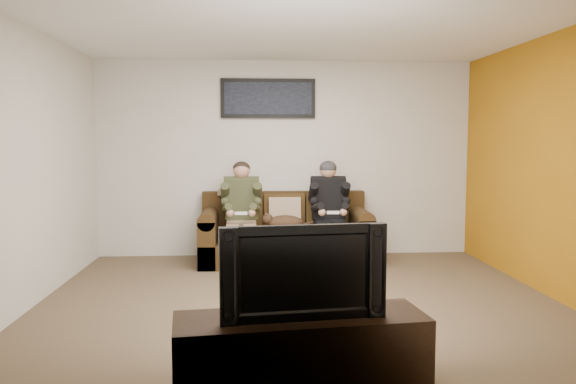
{
  "coord_description": "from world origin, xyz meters",
  "views": [
    {
      "loc": [
        -0.45,
        -5.28,
        1.55
      ],
      "look_at": [
        -0.04,
        1.2,
        0.95
      ],
      "focal_mm": 35.0,
      "sensor_mm": 36.0,
      "label": 1
    }
  ],
  "objects": [
    {
      "name": "tv_stand",
      "position": [
        -0.16,
        -1.95,
        0.24
      ],
      "size": [
        1.59,
        0.68,
        0.48
      ],
      "primitive_type": "cube",
      "rotation": [
        0.0,
        0.0,
        0.12
      ],
      "color": "black",
      "rests_on": "ground"
    },
    {
      "name": "throw_pillow",
      "position": [
        -0.04,
        1.87,
        0.62
      ],
      "size": [
        0.41,
        0.19,
        0.4
      ],
      "primitive_type": "cube",
      "rotation": [
        -0.21,
        0.0,
        0.0
      ],
      "color": "#A18469",
      "rests_on": "sofa"
    },
    {
      "name": "cat",
      "position": [
        -0.07,
        1.65,
        0.53
      ],
      "size": [
        0.66,
        0.26,
        0.24
      ],
      "color": "#4D321E",
      "rests_on": "sofa"
    },
    {
      "name": "accent_wall_right",
      "position": [
        2.49,
        0.0,
        1.3
      ],
      "size": [
        0.0,
        4.5,
        4.5
      ],
      "primitive_type": "plane",
      "rotation": [
        1.57,
        0.0,
        -1.57
      ],
      "color": "#A96A10",
      "rests_on": "ground"
    },
    {
      "name": "sofa",
      "position": [
        -0.04,
        1.83,
        0.33
      ],
      "size": [
        2.14,
        0.92,
        0.87
      ],
      "color": "#352310",
      "rests_on": "ground"
    },
    {
      "name": "wall_right",
      "position": [
        2.5,
        0.0,
        1.3
      ],
      "size": [
        0.0,
        4.5,
        4.5
      ],
      "primitive_type": "plane",
      "rotation": [
        1.57,
        0.0,
        -1.57
      ],
      "color": "beige",
      "rests_on": "ground"
    },
    {
      "name": "person_right",
      "position": [
        0.51,
        1.65,
        0.72
      ],
      "size": [
        0.51,
        0.86,
        1.29
      ],
      "color": "black",
      "rests_on": "sofa"
    },
    {
      "name": "framed_poster",
      "position": [
        -0.24,
        2.22,
        2.1
      ],
      "size": [
        1.25,
        0.05,
        0.52
      ],
      "color": "black",
      "rests_on": "wall_back"
    },
    {
      "name": "throw_blanket",
      "position": [
        -0.68,
        2.09,
        0.87
      ],
      "size": [
        0.44,
        0.21,
        0.08
      ],
      "primitive_type": "cube",
      "color": "tan",
      "rests_on": "sofa"
    },
    {
      "name": "person_left",
      "position": [
        -0.59,
        1.65,
        0.72
      ],
      "size": [
        0.51,
        0.87,
        1.28
      ],
      "color": "#876F54",
      "rests_on": "sofa"
    },
    {
      "name": "wall_back",
      "position": [
        0.0,
        2.25,
        1.3
      ],
      "size": [
        5.0,
        0.0,
        5.0
      ],
      "primitive_type": "plane",
      "rotation": [
        1.57,
        0.0,
        0.0
      ],
      "color": "beige",
      "rests_on": "ground"
    },
    {
      "name": "wall_left",
      "position": [
        -2.5,
        0.0,
        1.3
      ],
      "size": [
        0.0,
        4.5,
        4.5
      ],
      "primitive_type": "plane",
      "rotation": [
        1.57,
        0.0,
        1.57
      ],
      "color": "beige",
      "rests_on": "ground"
    },
    {
      "name": "floor",
      "position": [
        0.0,
        0.0,
        0.0
      ],
      "size": [
        5.0,
        5.0,
        0.0
      ],
      "primitive_type": "plane",
      "color": "brown",
      "rests_on": "ground"
    },
    {
      "name": "wall_front",
      "position": [
        0.0,
        -2.25,
        1.3
      ],
      "size": [
        5.0,
        0.0,
        5.0
      ],
      "primitive_type": "plane",
      "rotation": [
        -1.57,
        0.0,
        0.0
      ],
      "color": "beige",
      "rests_on": "ground"
    },
    {
      "name": "television",
      "position": [
        -0.16,
        -1.95,
        0.77
      ],
      "size": [
        1.01,
        0.25,
        0.57
      ],
      "primitive_type": "imported",
      "rotation": [
        0.0,
        0.0,
        0.12
      ],
      "color": "black",
      "rests_on": "tv_stand"
    },
    {
      "name": "ceiling",
      "position": [
        0.0,
        0.0,
        2.6
      ],
      "size": [
        5.0,
        5.0,
        0.0
      ],
      "primitive_type": "plane",
      "rotation": [
        3.14,
        0.0,
        0.0
      ],
      "color": "silver",
      "rests_on": "ground"
    }
  ]
}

